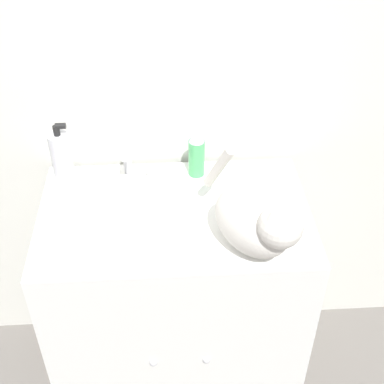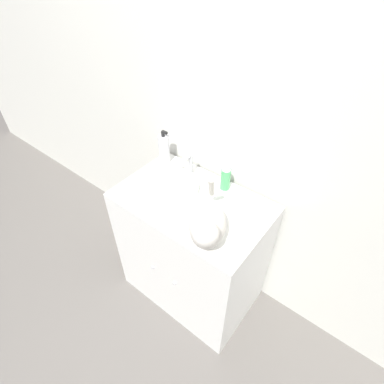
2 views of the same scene
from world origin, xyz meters
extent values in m
cube|color=silver|center=(0.00, 0.54, 1.25)|extent=(6.00, 0.05, 2.50)
cube|color=white|center=(0.00, 0.25, 0.41)|extent=(0.79, 0.50, 0.82)
sphere|color=silver|center=(-0.08, 0.00, 0.45)|extent=(0.02, 0.02, 0.02)
sphere|color=silver|center=(0.08, 0.00, 0.45)|extent=(0.02, 0.02, 0.02)
cylinder|color=white|center=(-0.14, 0.25, 0.84)|extent=(0.28, 0.28, 0.04)
cylinder|color=silver|center=(-0.14, 0.41, 0.89)|extent=(0.02, 0.02, 0.14)
cylinder|color=silver|center=(-0.14, 0.37, 0.96)|extent=(0.02, 0.08, 0.02)
cylinder|color=white|center=(-0.20, 0.41, 0.84)|extent=(0.03, 0.03, 0.03)
cylinder|color=white|center=(-0.07, 0.41, 0.84)|extent=(0.03, 0.03, 0.03)
ellipsoid|color=silver|center=(0.20, 0.10, 0.91)|extent=(0.26, 0.29, 0.17)
sphere|color=silver|center=(0.25, 0.01, 0.97)|extent=(0.15, 0.15, 0.11)
cone|color=silver|center=(0.22, 0.00, 1.01)|extent=(0.05, 0.05, 0.04)
cone|color=silver|center=(0.28, 0.03, 1.01)|extent=(0.05, 0.05, 0.04)
cylinder|color=silver|center=(0.12, 0.23, 0.99)|extent=(0.08, 0.12, 0.18)
cylinder|color=silver|center=(-0.33, 0.41, 0.91)|extent=(0.06, 0.06, 0.17)
cylinder|color=black|center=(-0.33, 0.41, 1.01)|extent=(0.02, 0.02, 0.03)
cylinder|color=black|center=(-0.32, 0.41, 1.03)|extent=(0.03, 0.02, 0.02)
cylinder|color=#4CB266|center=(0.08, 0.43, 0.88)|extent=(0.05, 0.05, 0.12)
cone|color=white|center=(0.08, 0.43, 0.96)|extent=(0.05, 0.05, 0.04)
camera|label=1|loc=(-0.02, -0.92, 1.84)|focal=50.00mm
camera|label=2|loc=(0.68, -0.62, 1.87)|focal=28.00mm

